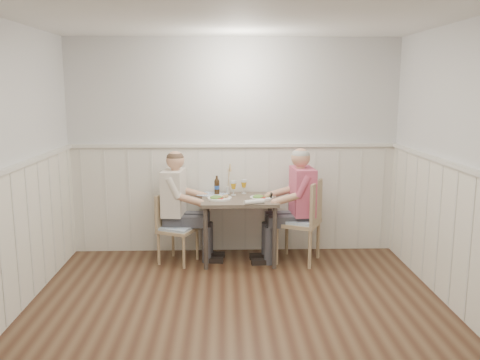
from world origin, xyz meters
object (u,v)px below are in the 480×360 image
at_px(man_in_pink, 298,213).
at_px(beer_bottle, 217,186).
at_px(chair_right, 303,218).
at_px(diner_cream, 177,214).
at_px(grass_vase, 228,179).
at_px(chair_left, 174,225).
at_px(dining_table, 239,207).

xyz_separation_m(man_in_pink, beer_bottle, (-0.95, 0.25, 0.28)).
distance_m(chair_right, diner_cream, 1.47).
xyz_separation_m(chair_right, grass_vase, (-0.87, 0.36, 0.40)).
relative_size(chair_right, grass_vase, 2.55).
distance_m(diner_cream, grass_vase, 0.73).
distance_m(chair_right, beer_bottle, 1.09).
bearing_deg(chair_right, man_in_pink, 131.96).
xyz_separation_m(chair_left, beer_bottle, (0.50, 0.25, 0.41)).
bearing_deg(beer_bottle, grass_vase, 23.51).
distance_m(man_in_pink, grass_vase, 0.94).
relative_size(beer_bottle, grass_vase, 0.60).
bearing_deg(grass_vase, beer_bottle, -156.49).
height_order(chair_left, diner_cream, diner_cream).
height_order(chair_right, grass_vase, grass_vase).
distance_m(diner_cream, beer_bottle, 0.57).
distance_m(dining_table, chair_left, 0.79).
xyz_separation_m(chair_left, man_in_pink, (1.45, -0.00, 0.13)).
xyz_separation_m(chair_right, beer_bottle, (-1.00, 0.31, 0.33)).
relative_size(dining_table, beer_bottle, 3.86).
distance_m(chair_right, grass_vase, 1.02).
bearing_deg(chair_left, grass_vase, 26.00).
bearing_deg(chair_left, chair_right, -2.13).
bearing_deg(dining_table, grass_vase, 115.66).
height_order(chair_right, chair_left, chair_right).
height_order(chair_right, diner_cream, diner_cream).
height_order(chair_left, beer_bottle, beer_bottle).
xyz_separation_m(chair_right, diner_cream, (-1.46, 0.14, 0.03)).
height_order(diner_cream, beer_bottle, diner_cream).
height_order(man_in_pink, beer_bottle, man_in_pink).
xyz_separation_m(dining_table, beer_bottle, (-0.26, 0.22, 0.20)).
bearing_deg(chair_right, grass_vase, 157.29).
xyz_separation_m(chair_right, man_in_pink, (-0.05, 0.05, 0.05)).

